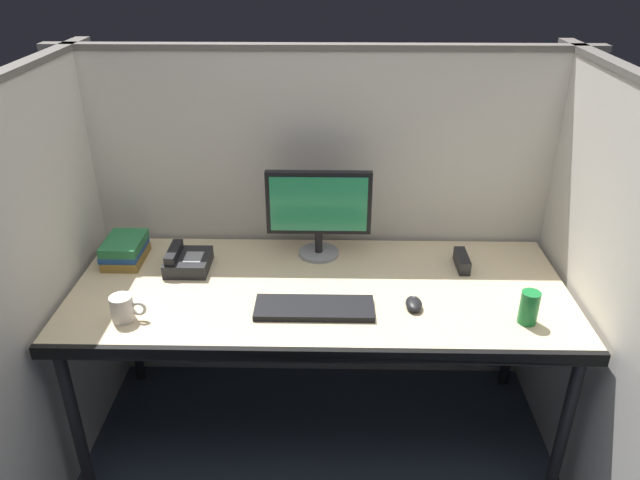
% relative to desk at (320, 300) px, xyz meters
% --- Properties ---
extents(cubicle_partition_rear, '(2.21, 0.06, 1.57)m').
position_rel_desk_xyz_m(cubicle_partition_rear, '(0.00, 0.46, 0.10)').
color(cubicle_partition_rear, beige).
rests_on(cubicle_partition_rear, ground).
extents(cubicle_partition_left, '(0.06, 1.41, 1.57)m').
position_rel_desk_xyz_m(cubicle_partition_left, '(-0.99, -0.09, 0.10)').
color(cubicle_partition_left, beige).
rests_on(cubicle_partition_left, ground).
extents(cubicle_partition_right, '(0.06, 1.41, 1.57)m').
position_rel_desk_xyz_m(cubicle_partition_right, '(0.99, -0.09, 0.10)').
color(cubicle_partition_right, beige).
rests_on(cubicle_partition_right, ground).
extents(desk, '(1.90, 0.80, 0.74)m').
position_rel_desk_xyz_m(desk, '(0.00, 0.00, 0.00)').
color(desk, beige).
rests_on(desk, ground).
extents(monitor_center, '(0.43, 0.17, 0.37)m').
position_rel_desk_xyz_m(monitor_center, '(-0.01, 0.28, 0.27)').
color(monitor_center, gray).
rests_on(monitor_center, desk).
extents(keyboard_main, '(0.43, 0.15, 0.02)m').
position_rel_desk_xyz_m(keyboard_main, '(-0.02, -0.15, 0.06)').
color(keyboard_main, black).
rests_on(keyboard_main, desk).
extents(computer_mouse, '(0.06, 0.10, 0.04)m').
position_rel_desk_xyz_m(computer_mouse, '(0.34, -0.12, 0.07)').
color(computer_mouse, black).
rests_on(computer_mouse, desk).
extents(book_stack, '(0.16, 0.22, 0.10)m').
position_rel_desk_xyz_m(book_stack, '(-0.81, 0.21, 0.10)').
color(book_stack, olive).
rests_on(book_stack, desk).
extents(red_stapler, '(0.04, 0.15, 0.06)m').
position_rel_desk_xyz_m(red_stapler, '(0.58, 0.18, 0.08)').
color(red_stapler, black).
rests_on(red_stapler, desk).
extents(desk_phone, '(0.17, 0.19, 0.09)m').
position_rel_desk_xyz_m(desk_phone, '(-0.54, 0.15, 0.08)').
color(desk_phone, black).
rests_on(desk_phone, desk).
extents(soda_can, '(0.07, 0.07, 0.12)m').
position_rel_desk_xyz_m(soda_can, '(0.73, -0.20, 0.11)').
color(soda_can, '#197233').
rests_on(soda_can, desk).
extents(coffee_mug, '(0.13, 0.08, 0.09)m').
position_rel_desk_xyz_m(coffee_mug, '(-0.68, -0.22, 0.10)').
color(coffee_mug, silver).
rests_on(coffee_mug, desk).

